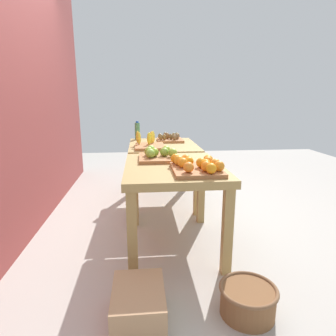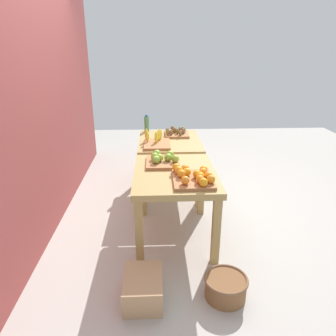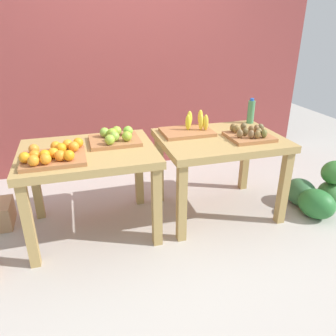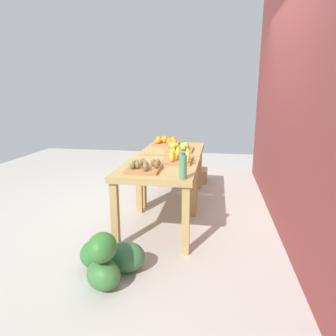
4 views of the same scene
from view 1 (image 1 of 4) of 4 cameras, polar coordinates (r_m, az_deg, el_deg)
name	(u,v)px [view 1 (image 1 of 4)]	position (r m, az deg, el deg)	size (l,w,h in m)	color
ground_plane	(167,219)	(3.16, -0.16, -10.04)	(8.00, 8.00, 0.00)	#B5AFA6
back_wall	(20,72)	(3.08, -27.21, 16.50)	(4.40, 0.12, 3.00)	brown
display_table_left	(173,177)	(2.42, 1.06, -1.83)	(1.04, 0.80, 0.73)	#AA8B4F
display_table_right	(163,153)	(3.51, -1.01, 3.05)	(1.04, 0.80, 0.73)	#AA8B4F
orange_bin	(197,166)	(2.18, 5.80, 0.42)	(0.46, 0.38, 0.11)	#A96C3F
apple_bin	(158,155)	(2.61, -1.97, 2.59)	(0.40, 0.35, 0.11)	#A96C3F
banana_crate	(149,144)	(3.26, -3.82, 4.75)	(0.44, 0.32, 0.17)	#A96C3F
kiwi_bin	(170,139)	(3.71, 0.36, 5.84)	(0.36, 0.32, 0.10)	#A96C3F
water_bottle	(137,131)	(3.92, -6.08, 7.32)	(0.07, 0.07, 0.24)	#4C8C59
watermelon_pile	(174,170)	(4.53, 1.13, -0.42)	(0.64, 0.62, 0.46)	#366C31
wicker_basket	(248,300)	(1.95, 15.49, -23.80)	(0.35, 0.35, 0.18)	brown
cardboard_produce_box	(139,305)	(1.85, -5.82, -25.40)	(0.40, 0.30, 0.21)	tan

